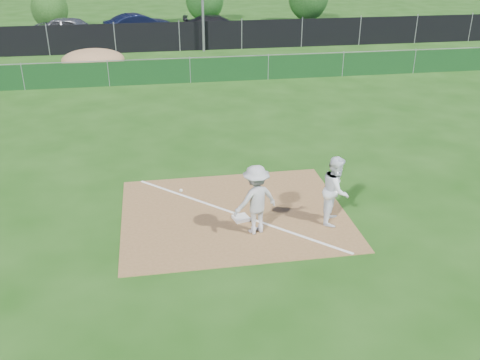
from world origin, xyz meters
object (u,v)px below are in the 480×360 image
object	(u,v)px
car_right	(217,25)
tree_left	(50,9)
runner	(336,190)
car_left	(73,29)
first_base	(241,218)
car_mid	(140,25)
play_at_first	(256,200)

from	to	relation	value
car_right	tree_left	bearing A→B (deg)	76.26
runner	car_left	size ratio (longest dim) A/B	0.37
first_base	car_left	bearing A→B (deg)	104.97
car_left	first_base	bearing A→B (deg)	-147.19
tree_left	runner	bearing A→B (deg)	-69.95
car_left	tree_left	size ratio (longest dim) A/B	1.55
car_right	tree_left	xyz separation A→B (m)	(-12.18, 4.05, 0.91)
first_base	car_left	xyz separation A→B (m)	(-7.13, 26.68, 0.79)
first_base	car_mid	distance (m)	27.96
first_base	car_mid	xyz separation A→B (m)	(-2.62, 27.83, 0.75)
runner	tree_left	distance (m)	34.00
car_left	car_right	distance (m)	10.09
car_mid	car_left	bearing A→B (deg)	85.77
first_base	car_mid	size ratio (longest dim) A/B	0.08
runner	tree_left	xyz separation A→B (m)	(-11.65, 31.93, 0.72)
play_at_first	car_left	distance (m)	28.33
first_base	runner	xyz separation A→B (m)	(2.41, -0.45, 0.85)
first_base	runner	size ratio (longest dim) A/B	0.21
car_left	car_mid	world-z (taller)	car_left
runner	car_mid	world-z (taller)	runner
play_at_first	car_left	size ratio (longest dim) A/B	0.52
runner	tree_left	bearing A→B (deg)	45.03
play_at_first	car_right	size ratio (longest dim) A/B	0.51
first_base	play_at_first	size ratio (longest dim) A/B	0.15
car_mid	tree_left	distance (m)	7.61
car_mid	car_right	size ratio (longest dim) A/B	0.99
car_mid	car_right	bearing A→B (deg)	-112.74
first_base	tree_left	bearing A→B (deg)	106.37
play_at_first	car_right	world-z (taller)	play_at_first
play_at_first	car_right	xyz separation A→B (m)	(2.67, 28.10, -0.20)
first_base	play_at_first	xyz separation A→B (m)	(0.26, -0.68, 0.87)
car_right	car_left	bearing A→B (deg)	98.90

